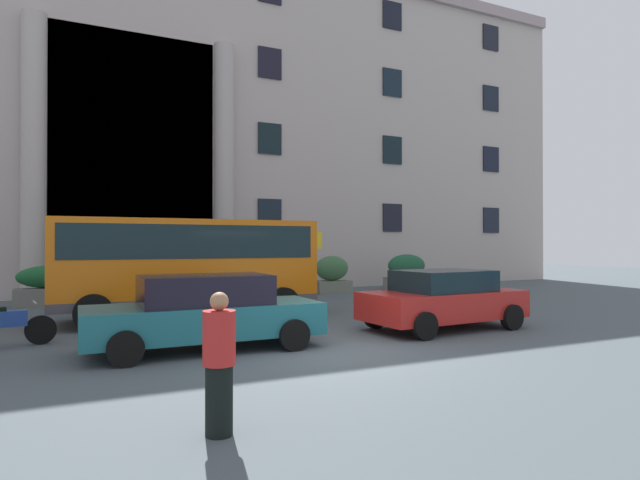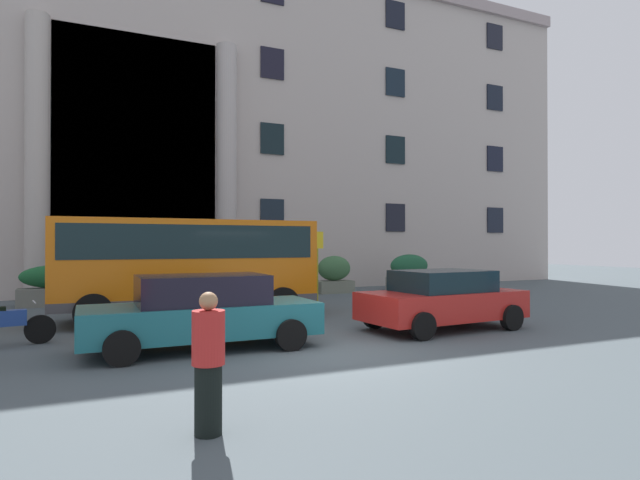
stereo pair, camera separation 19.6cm
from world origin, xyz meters
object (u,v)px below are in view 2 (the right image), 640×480
orange_minibus (188,260)px  hedge_planter_entrance_right (183,282)px  hedge_planter_far_west (409,273)px  parked_estate_mid (442,299)px  pedestrian_woman_with_bag (208,363)px  hedge_planter_west (54,286)px  bus_stop_sign (317,259)px  parked_sedan_second (202,312)px  hedge_planter_far_east (334,275)px

orange_minibus → hedge_planter_entrance_right: 5.25m
hedge_planter_far_west → parked_estate_mid: hedge_planter_far_west is taller
hedge_planter_far_west → pedestrian_woman_with_bag: hedge_planter_far_west is taller
hedge_planter_west → hedge_planter_entrance_right: size_ratio=1.09×
bus_stop_sign → hedge_planter_far_west: (5.92, 2.92, -0.79)m
parked_estate_mid → bus_stop_sign: bearing=90.1°
bus_stop_sign → parked_estate_mid: (0.46, -6.43, -0.83)m
orange_minibus → parked_sedan_second: 4.41m
bus_stop_sign → hedge_planter_west: (-8.44, 2.85, -0.91)m
hedge_planter_entrance_right → parked_sedan_second: parked_sedan_second is taller
parked_estate_mid → parked_sedan_second: (-5.84, 0.05, 0.01)m
bus_stop_sign → hedge_planter_entrance_right: bearing=143.9°
bus_stop_sign → parked_sedan_second: bearing=-130.2°
bus_stop_sign → parked_estate_mid: size_ratio=0.61×
bus_stop_sign → parked_estate_mid: 6.50m
hedge_planter_entrance_right → parked_estate_mid: 10.51m
hedge_planter_west → hedge_planter_far_west: bearing=0.3°
orange_minibus → parked_estate_mid: 6.94m
hedge_planter_far_west → parked_sedan_second: (-11.30, -9.30, -0.04)m
hedge_planter_far_east → parked_sedan_second: bearing=-128.6°
parked_sedan_second → hedge_planter_west: bearing=108.3°
bus_stop_sign → hedge_planter_far_east: (2.21, 3.12, -0.80)m
hedge_planter_west → parked_estate_mid: bearing=-46.2°
pedestrian_woman_with_bag → hedge_planter_far_east: bearing=-72.0°
parked_estate_mid → parked_sedan_second: size_ratio=0.92×
orange_minibus → hedge_planter_far_west: (10.81, 5.01, -0.86)m
bus_stop_sign → hedge_planter_far_west: size_ratio=1.24×
hedge_planter_entrance_right → parked_estate_mid: size_ratio=0.48×
orange_minibus → hedge_planter_entrance_right: size_ratio=3.43×
hedge_planter_far_west → parked_estate_mid: bearing=-120.3°
hedge_planter_far_west → hedge_planter_entrance_right: bearing=179.5°
parked_estate_mid → parked_sedan_second: 5.84m
pedestrian_woman_with_bag → parked_estate_mid: bearing=-96.9°
bus_stop_sign → hedge_planter_west: size_ratio=1.15×
hedge_planter_far_west → bus_stop_sign: bearing=-153.7°
hedge_planter_far_east → pedestrian_woman_with_bag: bearing=-121.0°
pedestrian_woman_with_bag → parked_sedan_second: bearing=-51.9°
bus_stop_sign → parked_estate_mid: bearing=-85.9°
bus_stop_sign → hedge_planter_far_west: bearing=26.3°
bus_stop_sign → hedge_planter_entrance_right: 5.20m
bus_stop_sign → parked_sedan_second: 8.39m
parked_estate_mid → hedge_planter_west: bearing=129.9°
hedge_planter_far_east → hedge_planter_entrance_right: 6.35m
hedge_planter_west → hedge_planter_far_east: bearing=1.5°
hedge_planter_west → pedestrian_woman_with_bag: 14.01m
hedge_planter_far_east → pedestrian_woman_with_bag: 16.46m
hedge_planter_far_east → parked_sedan_second: hedge_planter_far_east is taller
parked_estate_mid → pedestrian_woman_with_bag: pedestrian_woman_with_bag is taller
bus_stop_sign → orange_minibus: bearing=-156.9°
orange_minibus → bus_stop_sign: bearing=24.8°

